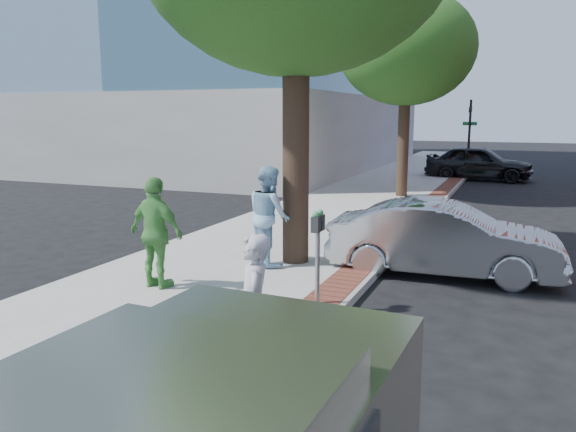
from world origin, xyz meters
The scene contains 13 objects.
ground centered at (0.00, 0.00, 0.00)m, with size 120.00×120.00×0.00m, color black.
sidewalk centered at (-1.50, 8.00, 0.07)m, with size 5.00×60.00×0.15m, color #9E9991.
brick_strip centered at (0.70, 8.00, 0.15)m, with size 0.60×60.00×0.01m, color brown.
curb centered at (1.05, 8.00, 0.07)m, with size 0.10×60.00×0.15m, color gray.
office_base centered at (-13.00, 22.00, 2.00)m, with size 18.20×22.20×4.00m, color gray.
signal_near centered at (0.90, 22.00, 2.25)m, with size 0.70×0.15×3.80m.
tree_far centered at (-0.50, 12.00, 5.30)m, with size 4.80×4.80×7.14m.
parking_meter centered at (0.67, -0.36, 1.21)m, with size 0.12×0.32×1.47m.
person_gray centered at (0.88, -3.02, 0.97)m, with size 0.60×0.39×1.64m, color #AAAAAF.
person_officer centered at (-0.99, 1.51, 1.12)m, with size 0.94×0.73×1.94m, color #8BB9D7.
person_green centered at (-2.11, -0.61, 1.09)m, with size 1.11×0.46×1.89m, color #4F9C46.
sedan_silver centered at (2.20, 2.53, 0.71)m, with size 1.50×4.31×1.42m, color #A4A7AA.
bg_car centered at (1.60, 19.58, 0.82)m, with size 1.94×4.81×1.64m, color black.
Camera 1 is at (3.47, -8.25, 3.05)m, focal length 35.00 mm.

